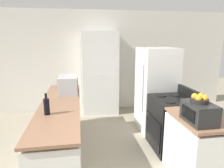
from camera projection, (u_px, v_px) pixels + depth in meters
wall_back at (102, 61)px, 5.29m from camera, size 7.00×0.06×2.60m
counter_left at (62, 131)px, 3.21m from camera, size 0.60×2.58×0.91m
counter_right at (197, 150)px, 2.67m from camera, size 0.60×0.85×0.91m
pantry_cabinet at (100, 74)px, 5.03m from camera, size 0.89×0.58×2.06m
stove at (171, 123)px, 3.45m from camera, size 0.66×0.73×1.07m
refrigerator at (156, 90)px, 4.14m from camera, size 0.71×0.80×1.71m
microwave at (68, 85)px, 3.66m from camera, size 0.35×0.54×0.32m
wine_bottle at (47, 106)px, 2.62m from camera, size 0.08×0.08×0.29m
toaster_oven at (199, 113)px, 2.36m from camera, size 0.29×0.41×0.24m
fruit_bowl at (200, 99)px, 2.34m from camera, size 0.21×0.21×0.10m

